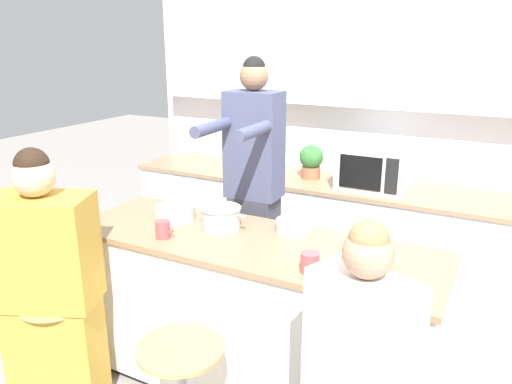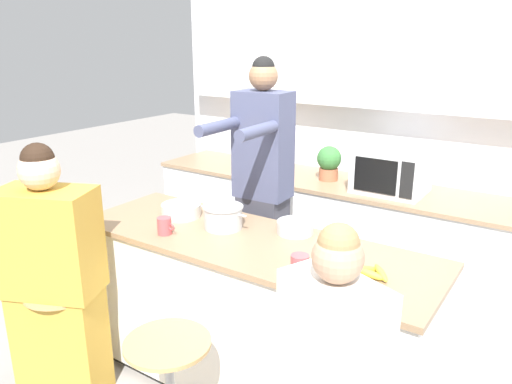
% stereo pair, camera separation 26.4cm
% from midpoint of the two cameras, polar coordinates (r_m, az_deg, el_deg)
% --- Properties ---
extents(wall_back, '(3.69, 0.22, 2.70)m').
position_cam_midpoint_polar(wall_back, '(4.06, 15.31, 10.70)').
color(wall_back, white).
rests_on(wall_back, ground_plane).
extents(back_counter, '(3.43, 0.64, 0.89)m').
position_cam_midpoint_polar(back_counter, '(4.04, 12.66, -5.22)').
color(back_counter, white).
rests_on(back_counter, ground_plane).
extents(kitchen_island, '(2.05, 0.68, 0.93)m').
position_cam_midpoint_polar(kitchen_island, '(2.88, 1.93, -13.97)').
color(kitchen_island, black).
rests_on(kitchen_island, ground_plane).
extents(bar_stool_leftmost, '(0.40, 0.40, 0.66)m').
position_cam_midpoint_polar(bar_stool_leftmost, '(3.03, -18.47, -15.29)').
color(bar_stool_leftmost, tan).
rests_on(bar_stool_leftmost, ground_plane).
extents(person_cooking, '(0.36, 0.60, 1.86)m').
position_cam_midpoint_polar(person_cooking, '(3.22, 3.06, -1.38)').
color(person_cooking, '#383842').
rests_on(person_cooking, ground_plane).
extents(person_wrapped_blanket, '(0.57, 0.46, 1.47)m').
position_cam_midpoint_polar(person_wrapped_blanket, '(2.87, -19.62, -10.11)').
color(person_wrapped_blanket, gold).
rests_on(person_wrapped_blanket, ground_plane).
extents(cooking_pot, '(0.32, 0.23, 0.13)m').
position_cam_midpoint_polar(cooking_pot, '(2.81, -1.09, -2.91)').
color(cooking_pot, '#B7BABC').
rests_on(cooking_pot, kitchen_island).
extents(fruit_bowl, '(0.20, 0.20, 0.07)m').
position_cam_midpoint_polar(fruit_bowl, '(2.77, 7.24, -4.05)').
color(fruit_bowl, '#B7BABC').
rests_on(fruit_bowl, kitchen_island).
extents(mixing_bowl_steel, '(0.24, 0.24, 0.08)m').
position_cam_midpoint_polar(mixing_bowl_steel, '(3.02, -6.08, -2.12)').
color(mixing_bowl_steel, silver).
rests_on(mixing_bowl_steel, kitchen_island).
extents(coffee_cup_near, '(0.12, 0.09, 0.10)m').
position_cam_midpoint_polar(coffee_cup_near, '(2.30, 8.38, -8.32)').
color(coffee_cup_near, '#DB4C51').
rests_on(coffee_cup_near, kitchen_island).
extents(coffee_cup_far, '(0.11, 0.08, 0.10)m').
position_cam_midpoint_polar(coffee_cup_far, '(2.75, -7.72, -3.91)').
color(coffee_cup_far, '#DB4C51').
rests_on(coffee_cup_far, kitchen_island).
extents(banana_bunch, '(0.18, 0.13, 0.06)m').
position_cam_midpoint_polar(banana_bunch, '(2.36, 16.41, -8.85)').
color(banana_bunch, yellow).
rests_on(banana_bunch, kitchen_island).
extents(microwave, '(0.49, 0.40, 0.32)m').
position_cam_midpoint_polar(microwave, '(3.74, 17.19, 2.34)').
color(microwave, white).
rests_on(microwave, back_counter).
extents(potted_plant, '(0.19, 0.19, 0.27)m').
position_cam_midpoint_polar(potted_plant, '(3.94, 10.25, 3.37)').
color(potted_plant, '#A86042').
rests_on(potted_plant, back_counter).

